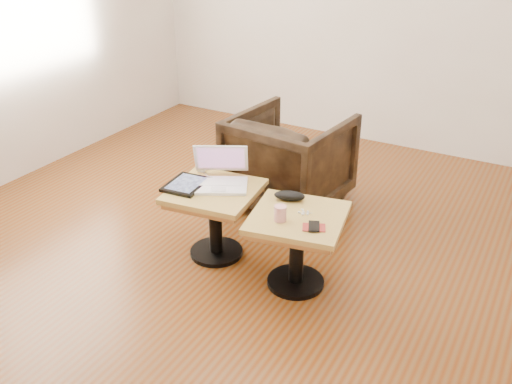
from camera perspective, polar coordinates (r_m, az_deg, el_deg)
The scene contains 11 objects.
room_shell at distance 2.93m, azimuth 0.48°, elevation 15.23°, with size 4.52×4.52×2.71m.
side_table_left at distance 3.40m, azimuth -4.15°, elevation -1.38°, with size 0.55×0.55×0.45m.
side_table_right at distance 3.13m, azimuth 4.16°, elevation -4.10°, with size 0.58×0.58×0.45m.
laptop at distance 3.39m, azimuth -3.63°, elevation 1.56°, with size 0.44×0.43×0.22m.
tablet at distance 3.39m, azimuth -6.99°, elevation 0.76°, with size 0.24×0.29×0.02m.
charging_adapter at distance 3.57m, azimuth -5.45°, elevation 2.30°, with size 0.04×0.04×0.03m, color white.
glasses_case at distance 3.20m, azimuth 3.37°, elevation -0.37°, with size 0.18×0.08×0.05m, color black.
striped_cup at distance 2.99m, azimuth 2.44°, elevation -2.14°, with size 0.07×0.07×0.08m, color #D84755.
earbuds_tangle at distance 3.08m, azimuth 4.80°, elevation -2.04°, with size 0.07×0.06×0.01m.
phone_on_sleeve at distance 2.95m, azimuth 5.82°, elevation -3.49°, with size 0.14×0.12×0.01m.
armchair at distance 4.00m, azimuth 3.38°, elevation 3.20°, with size 0.72×0.74×0.67m, color black.
Camera 1 is at (1.39, -2.51, 1.95)m, focal length 40.00 mm.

